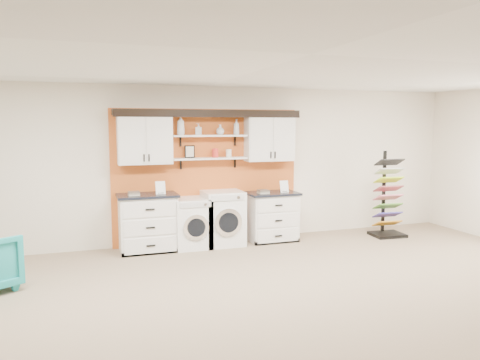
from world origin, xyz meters
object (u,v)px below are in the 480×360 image
object	(u,v)px
base_cabinet_right	(272,216)
washer	(192,223)
dryer	(223,218)
sample_rack	(387,209)
base_cabinet_left	(148,223)

from	to	relation	value
base_cabinet_right	washer	size ratio (longest dim) A/B	1.06
dryer	sample_rack	bearing A→B (deg)	-6.95
washer	dryer	distance (m)	0.57
base_cabinet_right	dryer	xyz separation A→B (m)	(-0.94, -0.00, 0.03)
base_cabinet_left	dryer	bearing A→B (deg)	-0.15
washer	dryer	xyz separation A→B (m)	(0.56, 0.00, 0.05)
base_cabinet_left	sample_rack	size ratio (longest dim) A/B	0.61
base_cabinet_left	base_cabinet_right	xyz separation A→B (m)	(2.26, 0.00, -0.04)
base_cabinet_right	sample_rack	xyz separation A→B (m)	(2.23, -0.39, 0.07)
base_cabinet_left	base_cabinet_right	bearing A→B (deg)	0.00
sample_rack	base_cabinet_right	bearing A→B (deg)	174.55
base_cabinet_right	sample_rack	bearing A→B (deg)	-9.93
base_cabinet_left	base_cabinet_right	size ratio (longest dim) A/B	1.08
base_cabinet_right	washer	bearing A→B (deg)	-179.87
dryer	sample_rack	distance (m)	3.19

